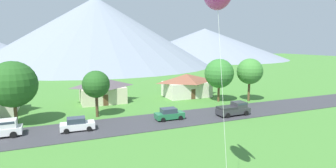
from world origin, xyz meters
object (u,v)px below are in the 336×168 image
object	(u,v)px
parked_car_green_west_end	(169,114)
pickup_truck_charcoal_east_side	(234,109)
house_leftmost	(102,90)
tree_left_of_center	(13,84)
tree_center	(219,73)
parked_car_white_mid_west	(77,124)
tree_near_right	(250,71)
house_right_center	(187,85)
tree_right_of_center	(96,84)

from	to	relation	value
parked_car_green_west_end	pickup_truck_charcoal_east_side	distance (m)	10.25
house_leftmost	parked_car_green_west_end	xyz separation A→B (m)	(7.01, -15.68, -1.52)
tree_left_of_center	tree_center	size ratio (longest dim) A/B	1.08
house_leftmost	parked_car_white_mid_west	world-z (taller)	house_leftmost
house_leftmost	tree_center	distance (m)	22.20
tree_left_of_center	tree_near_right	size ratio (longest dim) A/B	1.07
tree_left_of_center	pickup_truck_charcoal_east_side	world-z (taller)	tree_left_of_center
tree_near_right	pickup_truck_charcoal_east_side	xyz separation A→B (m)	(-8.95, -7.46, -4.67)
pickup_truck_charcoal_east_side	parked_car_white_mid_west	bearing A→B (deg)	175.82
parked_car_white_mid_west	pickup_truck_charcoal_east_side	bearing A→B (deg)	-4.18
house_right_center	tree_near_right	size ratio (longest dim) A/B	1.18
house_right_center	tree_right_of_center	xyz separation A→B (m)	(-19.46, -8.65, 2.53)
parked_car_green_west_end	house_leftmost	bearing A→B (deg)	114.09
tree_center	tree_near_right	size ratio (longest dim) A/B	0.99
house_leftmost	tree_near_right	bearing A→B (deg)	-20.73
tree_left_of_center	tree_near_right	world-z (taller)	tree_left_of_center
house_right_center	parked_car_white_mid_west	world-z (taller)	house_right_center
house_right_center	tree_left_of_center	xyz separation A→B (m)	(-30.27, -8.64, 3.21)
tree_left_of_center	parked_car_green_west_end	xyz separation A→B (m)	(20.26, -5.77, -4.80)
house_leftmost	tree_center	xyz separation A→B (m)	(20.50, -7.96, 2.99)
tree_right_of_center	tree_near_right	bearing A→B (deg)	0.11
tree_center	tree_near_right	xyz separation A→B (m)	(5.57, -1.91, 0.36)
tree_near_right	parked_car_green_west_end	xyz separation A→B (m)	(-19.07, -5.81, -4.87)
house_right_center	parked_car_white_mid_west	distance (m)	26.98
tree_near_right	tree_center	bearing A→B (deg)	161.07
parked_car_green_west_end	house_right_center	bearing A→B (deg)	55.21
house_right_center	parked_car_green_west_end	xyz separation A→B (m)	(-10.01, -14.40, -1.59)
house_right_center	tree_near_right	world-z (taller)	tree_near_right
house_right_center	tree_center	world-z (taller)	tree_center
tree_center	pickup_truck_charcoal_east_side	bearing A→B (deg)	-109.82
parked_car_green_west_end	parked_car_white_mid_west	world-z (taller)	same
house_right_center	tree_center	size ratio (longest dim) A/B	1.19
house_leftmost	parked_car_white_mid_west	xyz separation A→B (m)	(-5.75, -15.66, -1.52)
tree_right_of_center	parked_car_green_west_end	world-z (taller)	tree_right_of_center
house_right_center	tree_right_of_center	bearing A→B (deg)	-156.04
house_right_center	pickup_truck_charcoal_east_side	distance (m)	16.12
house_right_center	parked_car_white_mid_west	bearing A→B (deg)	-147.71
house_right_center	pickup_truck_charcoal_east_side	world-z (taller)	house_right_center
house_leftmost	pickup_truck_charcoal_east_side	xyz separation A→B (m)	(17.12, -17.33, -1.33)
parked_car_white_mid_west	house_leftmost	bearing A→B (deg)	69.84
house_leftmost	tree_right_of_center	size ratio (longest dim) A/B	1.22
tree_left_of_center	tree_right_of_center	xyz separation A→B (m)	(10.81, -0.01, -0.68)
tree_near_right	tree_left_of_center	bearing A→B (deg)	-179.94
house_leftmost	tree_near_right	distance (m)	28.08
tree_right_of_center	tree_near_right	size ratio (longest dim) A/B	0.86
house_right_center	parked_car_green_west_end	size ratio (longest dim) A/B	2.29
parked_car_white_mid_west	tree_center	bearing A→B (deg)	16.35
tree_center	parked_car_white_mid_west	distance (m)	27.73
house_right_center	tree_right_of_center	distance (m)	21.45
tree_near_right	parked_car_green_west_end	size ratio (longest dim) A/B	1.94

